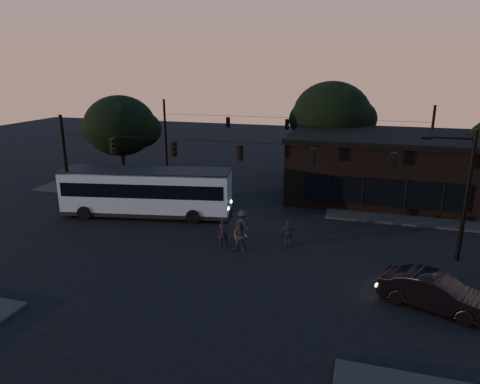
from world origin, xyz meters
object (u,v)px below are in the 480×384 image
(pedestrian_b, at_px, (240,237))
(pedestrian_c, at_px, (288,234))
(pedestrian_a, at_px, (223,233))
(bus, at_px, (147,190))
(building, at_px, (383,166))
(car, at_px, (435,292))
(pedestrian_d, at_px, (243,224))

(pedestrian_b, bearing_deg, pedestrian_c, 36.65)
(pedestrian_a, relative_size, pedestrian_c, 1.03)
(pedestrian_b, bearing_deg, pedestrian_a, 167.38)
(bus, distance_m, pedestrian_a, 8.34)
(building, relative_size, bus, 1.21)
(bus, distance_m, pedestrian_b, 9.59)
(building, height_order, pedestrian_b, building)
(car, bearing_deg, pedestrian_c, 76.78)
(pedestrian_a, bearing_deg, bus, 146.67)
(building, distance_m, pedestrian_a, 16.97)
(car, bearing_deg, pedestrian_b, 91.18)
(bus, bearing_deg, pedestrian_a, -39.32)
(bus, bearing_deg, pedestrian_c, -25.18)
(pedestrian_c, bearing_deg, pedestrian_a, -0.23)
(pedestrian_d, bearing_deg, car, -173.13)
(pedestrian_b, height_order, pedestrian_c, pedestrian_b)
(building, distance_m, pedestrian_b, 16.68)
(car, distance_m, pedestrian_b, 10.88)
(pedestrian_b, height_order, pedestrian_d, pedestrian_b)
(car, distance_m, pedestrian_c, 9.17)
(bus, xyz_separation_m, pedestrian_c, (11.10, -2.85, -1.09))
(pedestrian_b, distance_m, pedestrian_d, 2.17)
(building, distance_m, car, 18.06)
(pedestrian_d, bearing_deg, pedestrian_b, 136.68)
(bus, xyz_separation_m, pedestrian_d, (8.02, -2.25, -1.04))
(building, height_order, pedestrian_d, building)
(car, xyz_separation_m, pedestrian_c, (-7.68, 5.00, 0.08))
(car, distance_m, pedestrian_a, 12.16)
(bus, bearing_deg, building, 20.04)
(building, xyz_separation_m, bus, (-16.76, -10.00, -0.75))
(bus, relative_size, pedestrian_a, 7.08)
(building, relative_size, pedestrian_d, 8.32)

